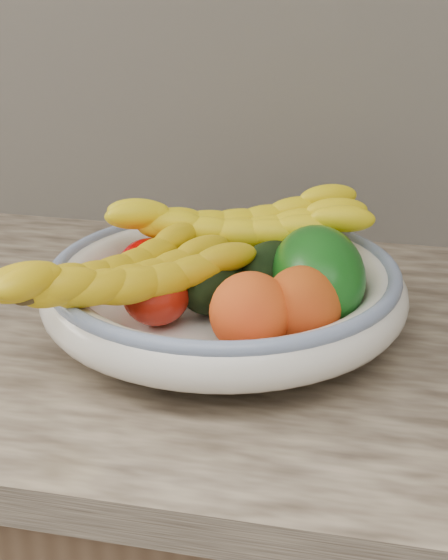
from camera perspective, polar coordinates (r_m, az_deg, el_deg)
fruit_bowl at (r=0.92m, az=-0.00°, el=-0.66°), size 0.39×0.39×0.08m
clementine_back_left at (r=1.02m, az=-0.94°, el=2.26°), size 0.07×0.07×0.05m
clementine_back_right at (r=1.02m, az=3.28°, el=2.13°), size 0.06×0.06×0.05m
clementine_back_mid at (r=0.98m, az=0.86°, el=1.25°), size 0.07×0.07×0.05m
clementine_extra at (r=1.01m, az=-0.39°, el=1.98°), size 0.05×0.05×0.04m
tomato_left at (r=0.94m, az=-4.99°, el=0.87°), size 0.09×0.09×0.06m
tomato_near_left at (r=0.87m, az=-4.55°, el=-0.99°), size 0.08×0.08×0.06m
avocado_center at (r=0.90m, az=-0.77°, el=-0.05°), size 0.08×0.10×0.07m
avocado_right at (r=0.92m, az=3.08°, el=0.55°), size 0.10×0.11×0.07m
green_mango at (r=0.89m, az=6.25°, el=0.28°), size 0.16×0.18×0.12m
peach_front at (r=0.82m, az=1.78°, el=-2.19°), size 0.08×0.08×0.08m
peach_right at (r=0.84m, az=5.24°, el=-1.66°), size 0.08×0.08×0.08m
banana_bunch_back at (r=0.97m, az=0.90°, el=3.19°), size 0.33×0.20×0.09m
banana_bunch_front at (r=0.85m, az=-6.87°, el=-0.26°), size 0.27×0.31×0.08m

